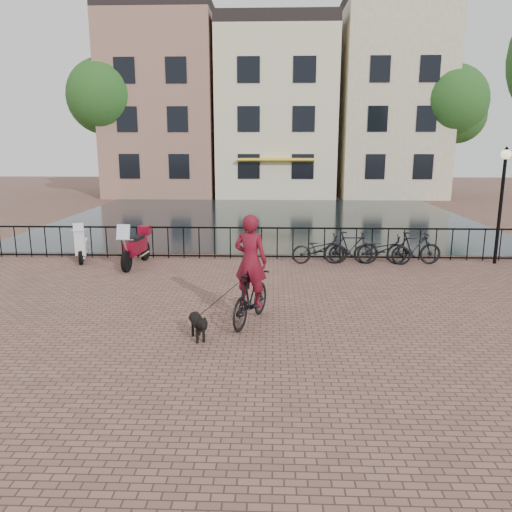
{
  "coord_description": "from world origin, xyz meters",
  "views": [
    {
      "loc": [
        0.37,
        -7.6,
        3.56
      ],
      "look_at": [
        0.0,
        3.0,
        1.2
      ],
      "focal_mm": 35.0,
      "sensor_mm": 36.0,
      "label": 1
    }
  ],
  "objects_px": {
    "cyclist": "(251,276)",
    "motorcycle": "(135,243)",
    "lamp_post": "(503,186)",
    "dog": "(198,325)",
    "scooter": "(82,240)"
  },
  "relations": [
    {
      "from": "cyclist",
      "to": "motorcycle",
      "type": "relative_size",
      "value": 1.29
    },
    {
      "from": "lamp_post",
      "to": "motorcycle",
      "type": "bearing_deg",
      "value": -176.42
    },
    {
      "from": "lamp_post",
      "to": "cyclist",
      "type": "bearing_deg",
      "value": -142.86
    },
    {
      "from": "lamp_post",
      "to": "motorcycle",
      "type": "height_order",
      "value": "lamp_post"
    },
    {
      "from": "cyclist",
      "to": "dog",
      "type": "distance_m",
      "value": 1.51
    },
    {
      "from": "motorcycle",
      "to": "scooter",
      "type": "xyz_separation_m",
      "value": [
        -1.88,
        0.64,
        -0.06
      ]
    },
    {
      "from": "lamp_post",
      "to": "scooter",
      "type": "distance_m",
      "value": 12.94
    },
    {
      "from": "lamp_post",
      "to": "motorcycle",
      "type": "xyz_separation_m",
      "value": [
        -10.95,
        -0.69,
        -1.67
      ]
    },
    {
      "from": "dog",
      "to": "scooter",
      "type": "relative_size",
      "value": 0.58
    },
    {
      "from": "dog",
      "to": "motorcycle",
      "type": "bearing_deg",
      "value": 93.6
    },
    {
      "from": "dog",
      "to": "scooter",
      "type": "bearing_deg",
      "value": 103.99
    },
    {
      "from": "cyclist",
      "to": "scooter",
      "type": "height_order",
      "value": "cyclist"
    },
    {
      "from": "cyclist",
      "to": "motorcycle",
      "type": "height_order",
      "value": "cyclist"
    },
    {
      "from": "cyclist",
      "to": "motorcycle",
      "type": "xyz_separation_m",
      "value": [
        -3.68,
        4.82,
        -0.28
      ]
    },
    {
      "from": "dog",
      "to": "lamp_post",
      "type": "bearing_deg",
      "value": 16.26
    }
  ]
}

